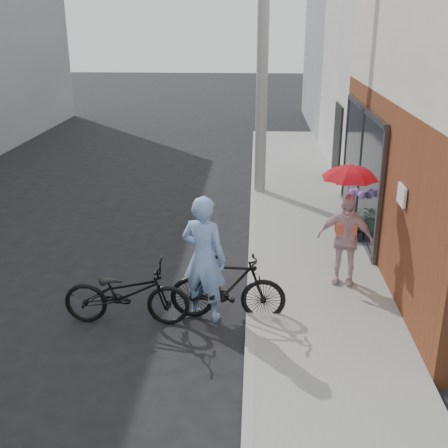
# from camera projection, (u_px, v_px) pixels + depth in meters

# --- Properties ---
(ground) EXTENTS (80.00, 80.00, 0.00)m
(ground) POSITION_uv_depth(u_px,v_px,m) (191.00, 304.00, 8.95)
(ground) COLOR black
(ground) RESTS_ON ground
(sidewalk) EXTENTS (2.20, 24.00, 0.12)m
(sidewalk) POSITION_uv_depth(u_px,v_px,m) (313.00, 254.00, 10.69)
(sidewalk) COLOR gray
(sidewalk) RESTS_ON ground
(curb) EXTENTS (0.12, 24.00, 0.12)m
(curb) POSITION_uv_depth(u_px,v_px,m) (252.00, 253.00, 10.75)
(curb) COLOR #9E9E99
(curb) RESTS_ON ground
(east_building_far) EXTENTS (8.00, 8.00, 7.00)m
(east_building_far) POSITION_uv_depth(u_px,v_px,m) (414.00, 39.00, 22.35)
(east_building_far) COLOR gray
(east_building_far) RESTS_ON ground
(utility_pole) EXTENTS (0.28, 0.28, 7.00)m
(utility_pole) POSITION_uv_depth(u_px,v_px,m) (263.00, 54.00, 13.30)
(utility_pole) COLOR #9E9E99
(utility_pole) RESTS_ON ground
(officer) EXTENTS (0.83, 0.69, 1.93)m
(officer) POSITION_uv_depth(u_px,v_px,m) (204.00, 259.00, 8.25)
(officer) COLOR #80A5E4
(officer) RESTS_ON ground
(bike_left) EXTENTS (1.87, 0.66, 0.98)m
(bike_left) POSITION_uv_depth(u_px,v_px,m) (126.00, 293.00, 8.25)
(bike_left) COLOR black
(bike_left) RESTS_ON ground
(bike_right) EXTENTS (1.75, 0.53, 1.05)m
(bike_right) POSITION_uv_depth(u_px,v_px,m) (228.00, 287.00, 8.36)
(bike_right) COLOR black
(bike_right) RESTS_ON ground
(kimono_woman) EXTENTS (0.97, 0.59, 1.54)m
(kimono_woman) POSITION_uv_depth(u_px,v_px,m) (345.00, 239.00, 9.19)
(kimono_woman) COLOR beige
(kimono_woman) RESTS_ON sidewalk
(parasol) EXTENTS (0.86, 0.86, 0.75)m
(parasol) POSITION_uv_depth(u_px,v_px,m) (350.00, 171.00, 8.79)
(parasol) COLOR red
(parasol) RESTS_ON kimono_woman
(planter) EXTENTS (0.41, 0.41, 0.19)m
(planter) POSITION_uv_depth(u_px,v_px,m) (354.00, 234.00, 11.25)
(planter) COLOR black
(planter) RESTS_ON sidewalk
(potted_plant) EXTENTS (0.49, 0.42, 0.54)m
(potted_plant) POSITION_uv_depth(u_px,v_px,m) (355.00, 217.00, 11.12)
(potted_plant) COLOR #306528
(potted_plant) RESTS_ON planter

